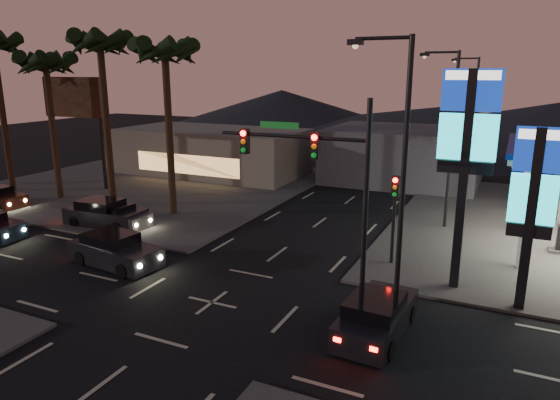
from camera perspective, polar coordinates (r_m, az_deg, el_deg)
The scene contains 22 objects.
ground at distance 20.36m, azimuth -7.77°, elevation -11.53°, with size 140.00×140.00×0.00m, color black.
corner_lot_nw at distance 41.70m, azimuth -14.37°, elevation 1.78°, with size 24.00×24.00×0.12m, color #47443F.
pylon_sign_tall at distance 20.96m, azimuth 20.64°, elevation 6.73°, with size 2.20×0.35×9.00m.
pylon_sign_short at distance 20.20m, azimuth 27.00°, elevation 0.80°, with size 1.60×0.35×7.00m.
traffic_signal_mast at distance 18.74m, azimuth 4.75°, elevation 3.18°, with size 6.10×0.39×8.00m.
pedestal_signal at distance 23.48m, azimuth 12.94°, elevation -0.61°, with size 0.32×0.39×4.30m.
streetlight_near at distance 16.89m, azimuth 13.29°, elevation 3.29°, with size 2.14×0.25×10.00m.
streetlight_mid at distance 29.61m, azimuth 18.72°, elevation 7.57°, with size 2.14×0.25×10.00m.
streetlight_far at distance 43.49m, azimuth 21.02°, elevation 9.34°, with size 2.14×0.25×10.00m.
palm_a at distance 31.31m, azimuth -12.97°, elevation 15.10°, with size 4.41×4.41×10.86m.
palm_b at distance 34.61m, azimuth -19.81°, elevation 15.44°, with size 4.41×4.41×11.46m.
palm_c at distance 38.25m, azimuth -25.15°, elevation 13.14°, with size 4.41×4.41×10.26m.
billboard at distance 41.77m, azimuth -22.42°, elevation 9.89°, with size 6.00×0.30×8.50m.
building_far_west at distance 44.93m, azimuth -7.68°, elevation 5.51°, with size 16.00×8.00×4.00m, color #726B5B.
building_far_mid at distance 42.57m, azimuth 13.92°, elevation 5.00°, with size 12.00×9.00×4.40m, color #4C4C51.
hill_left at distance 83.26m, azimuth 0.20°, elevation 10.40°, with size 40.00×40.00×6.00m, color black.
hill_right at distance 75.67m, azimuth 29.11°, elevation 7.81°, with size 50.00×50.00×5.00m, color black.
hill_center at distance 76.24m, azimuth 17.68°, elevation 8.60°, with size 60.00×60.00×4.00m, color black.
car_lane_a_front at distance 24.86m, azimuth -18.37°, elevation -5.50°, with size 4.83×2.45×1.52m.
car_lane_b_front at distance 30.81m, azimuth -18.13°, elevation -1.81°, with size 4.26×2.00×1.36m.
car_lane_b_mid at distance 31.21m, azimuth -19.39°, elevation -1.51°, with size 4.96×2.31×1.58m.
suv_station at distance 18.00m, azimuth 10.95°, elevation -12.91°, with size 2.11×4.48×1.46m.
Camera 1 is at (10.17, -15.24, 8.87)m, focal length 32.00 mm.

